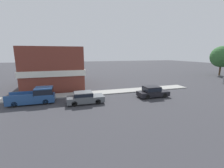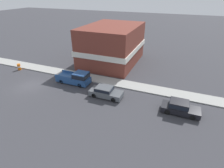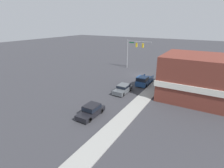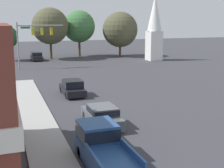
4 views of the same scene
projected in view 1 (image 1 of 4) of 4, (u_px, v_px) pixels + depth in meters
car_lead at (85, 97)px, 18.35m from camera, size 1.87×4.46×1.45m
car_second_ahead at (152, 91)px, 21.03m from camera, size 1.85×4.34×1.53m
pickup_truck_parked at (36, 96)px, 18.36m from camera, size 1.99×5.29×1.95m
corner_brick_building at (55, 67)px, 28.19m from camera, size 13.12×9.69×7.07m
backdrop_tree_left_far at (222, 57)px, 40.78m from camera, size 5.74×5.74×8.04m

